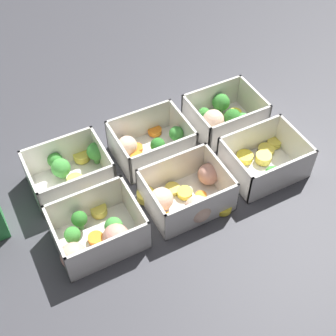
% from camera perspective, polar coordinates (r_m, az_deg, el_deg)
% --- Properties ---
extents(ground_plane, '(4.00, 4.00, 0.00)m').
position_cam_1_polar(ground_plane, '(0.95, 0.00, -1.05)').
color(ground_plane, '#38383D').
extents(container_near_left, '(0.15, 0.13, 0.07)m').
position_cam_1_polar(container_near_left, '(1.04, 7.01, 6.14)').
color(container_near_left, silver).
rests_on(container_near_left, ground_plane).
extents(container_near_center, '(0.15, 0.13, 0.07)m').
position_cam_1_polar(container_near_center, '(0.97, -2.30, 2.80)').
color(container_near_center, silver).
rests_on(container_near_center, ground_plane).
extents(container_near_right, '(0.16, 0.13, 0.07)m').
position_cam_1_polar(container_near_right, '(0.94, -11.68, -0.17)').
color(container_near_right, silver).
rests_on(container_near_right, ground_plane).
extents(container_far_left, '(0.16, 0.13, 0.07)m').
position_cam_1_polar(container_far_left, '(0.96, 11.61, 0.88)').
color(container_far_left, silver).
rests_on(container_far_left, ground_plane).
extents(container_far_center, '(0.18, 0.13, 0.07)m').
position_cam_1_polar(container_far_center, '(0.89, 2.35, -3.31)').
color(container_far_center, silver).
rests_on(container_far_center, ground_plane).
extents(container_far_right, '(0.16, 0.13, 0.07)m').
position_cam_1_polar(container_far_right, '(0.84, -8.72, -8.02)').
color(container_far_right, silver).
rests_on(container_far_right, ground_plane).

